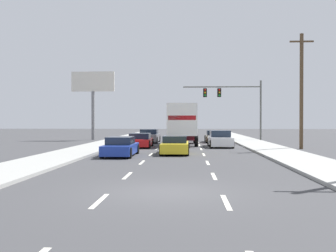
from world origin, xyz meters
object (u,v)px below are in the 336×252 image
at_px(box_truck, 182,122).
at_px(roadside_billboard, 93,90).
at_px(traffic_signal_mast, 228,97).
at_px(utility_pole_mid, 301,90).
at_px(car_white, 220,139).
at_px(car_yellow, 175,145).
at_px(car_tan, 215,137).
at_px(car_gray, 149,137).
at_px(car_red, 140,141).
at_px(car_blue, 121,147).

height_order(box_truck, roadside_billboard, roadside_billboard).
distance_m(traffic_signal_mast, roadside_billboard, 15.24).
bearing_deg(box_truck, utility_pole_mid, -25.72).
height_order(car_white, roadside_billboard, roadside_billboard).
relative_size(car_white, utility_pole_mid, 0.52).
relative_size(car_yellow, roadside_billboard, 0.57).
bearing_deg(roadside_billboard, car_tan, -18.15).
bearing_deg(utility_pole_mid, car_gray, 145.83).
relative_size(car_red, utility_pole_mid, 0.51).
height_order(car_red, car_tan, car_tan).
height_order(car_tan, roadside_billboard, roadside_billboard).
xyz_separation_m(car_tan, traffic_signal_mast, (1.73, 3.85, 4.26)).
bearing_deg(car_yellow, car_gray, 102.68).
height_order(car_red, traffic_signal_mast, traffic_signal_mast).
bearing_deg(car_white, traffic_signal_mast, 81.00).
relative_size(car_gray, car_tan, 1.04).
height_order(car_yellow, roadside_billboard, roadside_billboard).
relative_size(box_truck, car_tan, 1.84).
distance_m(car_blue, car_yellow, 3.76).
bearing_deg(car_blue, box_truck, 71.75).
bearing_deg(car_gray, box_truck, -50.57).
distance_m(box_truck, car_tan, 6.16).
bearing_deg(utility_pole_mid, roadside_billboard, 144.48).
distance_m(car_red, roadside_billboard, 15.08).
relative_size(car_red, car_yellow, 1.02).
bearing_deg(roadside_billboard, car_yellow, -62.09).
bearing_deg(car_gray, roadside_billboard, 142.13).
distance_m(car_red, car_white, 6.62).
relative_size(car_red, traffic_signal_mast, 0.52).
relative_size(utility_pole_mid, roadside_billboard, 1.14).
distance_m(car_white, utility_pole_mid, 7.54).
bearing_deg(utility_pole_mid, car_blue, -152.56).
xyz_separation_m(car_blue, car_tan, (6.83, 16.15, 0.01)).
relative_size(car_blue, car_white, 0.97).
distance_m(car_red, car_blue, 8.17).
xyz_separation_m(car_blue, car_white, (6.81, 8.93, 0.08)).
xyz_separation_m(car_blue, roadside_billboard, (-6.64, 20.56, 5.14)).
distance_m(car_yellow, car_tan, 14.77).
distance_m(car_gray, car_yellow, 13.71).
bearing_deg(traffic_signal_mast, car_blue, -113.19).
xyz_separation_m(car_red, box_truck, (3.42, 2.92, 1.51)).
xyz_separation_m(car_red, car_white, (6.58, 0.76, 0.10)).
distance_m(car_blue, roadside_billboard, 22.21).
relative_size(car_yellow, traffic_signal_mast, 0.51).
bearing_deg(car_tan, roadside_billboard, 161.85).
height_order(box_truck, car_tan, box_truck).
bearing_deg(car_tan, car_gray, -171.54).
relative_size(car_white, traffic_signal_mast, 0.54).
bearing_deg(car_blue, utility_pole_mid, 27.44).
xyz_separation_m(car_gray, car_blue, (-0.29, -15.17, -0.05)).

